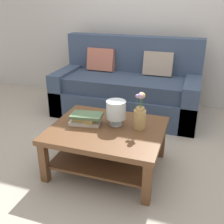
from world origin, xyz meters
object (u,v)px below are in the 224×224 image
(couch, at_px, (127,89))
(coffee_table, at_px, (107,139))
(flower_pitcher, at_px, (140,115))
(book_stack_main, at_px, (86,119))
(glass_hurricane_vase, at_px, (116,110))

(couch, xyz_separation_m, coffee_table, (0.19, -1.39, -0.05))
(couch, xyz_separation_m, flower_pitcher, (0.48, -1.30, 0.21))
(couch, bearing_deg, flower_pitcher, -69.84)
(book_stack_main, relative_size, glass_hurricane_vase, 1.39)
(book_stack_main, bearing_deg, couch, 88.51)
(coffee_table, bearing_deg, book_stack_main, 173.72)
(book_stack_main, bearing_deg, flower_pitcher, 7.72)
(book_stack_main, relative_size, flower_pitcher, 0.95)
(coffee_table, xyz_separation_m, book_stack_main, (-0.23, 0.03, 0.17))
(coffee_table, relative_size, glass_hurricane_vase, 4.36)
(couch, height_order, book_stack_main, couch)
(couch, height_order, coffee_table, couch)
(flower_pitcher, bearing_deg, couch, 110.16)
(couch, distance_m, glass_hurricane_vase, 1.35)
(book_stack_main, xyz_separation_m, flower_pitcher, (0.51, 0.07, 0.08))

